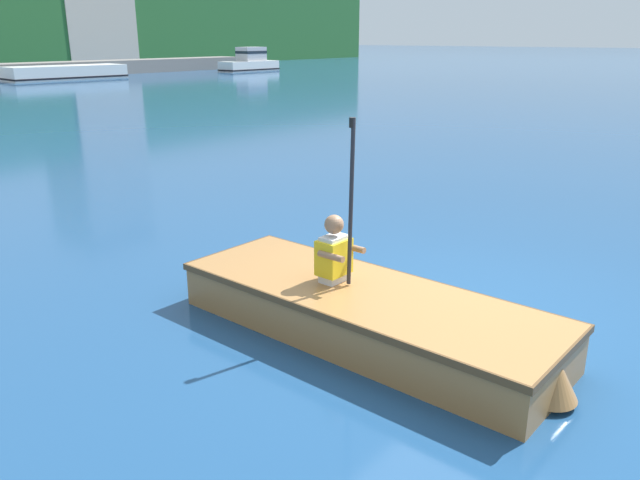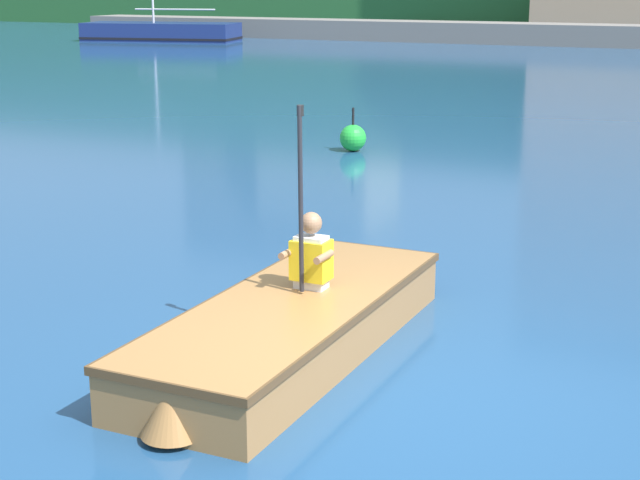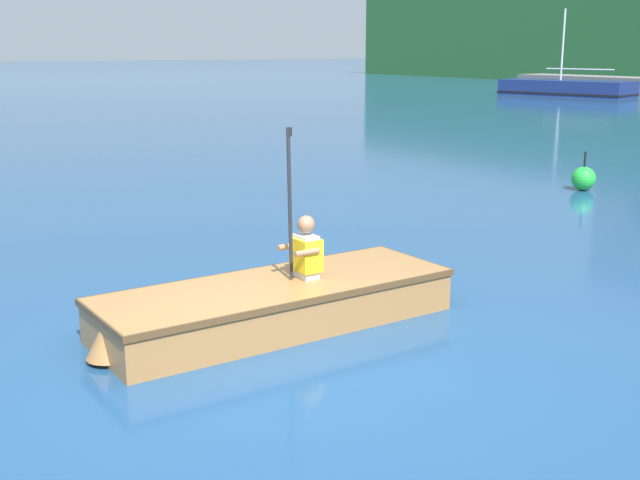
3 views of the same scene
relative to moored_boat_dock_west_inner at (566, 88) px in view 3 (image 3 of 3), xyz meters
The scene contains 5 objects.
ground_plane 40.62m from the moored_boat_dock_west_inner, 53.70° to the right, with size 300.00×300.00×0.00m, color navy.
moored_boat_dock_west_inner is the anchor object (origin of this frame).
rowboat_foreground 39.71m from the moored_boat_dock_west_inner, 54.44° to the right, with size 1.17×3.56×0.42m.
person_paddler 39.41m from the moored_boat_dock_west_inner, 54.12° to the right, with size 0.36×0.33×1.45m.
channel_buoy 30.99m from the moored_boat_dock_west_inner, 50.01° to the right, with size 0.44×0.44×0.72m.
Camera 3 is at (5.29, -3.22, 2.58)m, focal length 45.00 mm.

